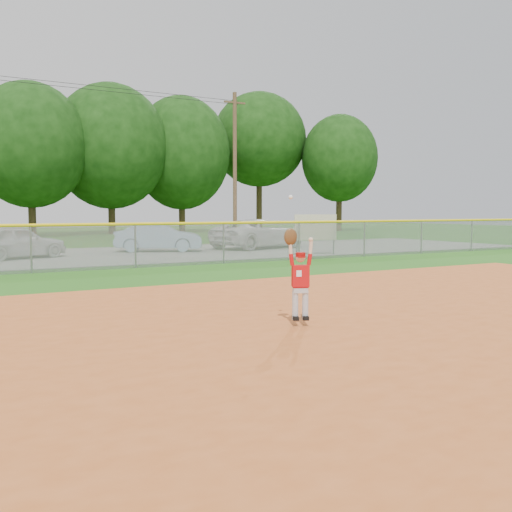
{
  "coord_description": "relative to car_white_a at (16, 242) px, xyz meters",
  "views": [
    {
      "loc": [
        -5.9,
        -8.83,
        1.95
      ],
      "look_at": [
        -0.66,
        0.47,
        1.1
      ],
      "focal_mm": 40.0,
      "sensor_mm": 36.0,
      "label": 1
    }
  ],
  "objects": [
    {
      "name": "tree_line",
      "position": [
        4.08,
        22.18,
        6.83
      ],
      "size": [
        62.37,
        13.0,
        14.43
      ],
      "color": "#422D1C",
      "rests_on": "ground"
    },
    {
      "name": "clay_infield",
      "position": [
        3.12,
        -18.72,
        -0.68
      ],
      "size": [
        24.0,
        16.0,
        0.04
      ],
      "primitive_type": "cube",
      "color": "#B65420",
      "rests_on": "ground"
    },
    {
      "name": "sponsor_sign",
      "position": [
        11.62,
        -4.26,
        0.48
      ],
      "size": [
        1.99,
        0.36,
        1.79
      ],
      "color": "gray",
      "rests_on": "ground"
    },
    {
      "name": "ground",
      "position": [
        3.12,
        -15.72,
        -0.7
      ],
      "size": [
        120.0,
        120.0,
        0.0
      ],
      "primitive_type": "plane",
      "color": "#235A14",
      "rests_on": "ground"
    },
    {
      "name": "car_blue",
      "position": [
        6.38,
        1.07,
        -0.0
      ],
      "size": [
        4.25,
        2.99,
        1.33
      ],
      "primitive_type": "imported",
      "rotation": [
        0.0,
        0.0,
        1.13
      ],
      "color": "#83A3C4",
      "rests_on": "parking_strip"
    },
    {
      "name": "car_white_b",
      "position": [
        11.69,
        0.8,
        0.08
      ],
      "size": [
        5.86,
        3.98,
        1.49
      ],
      "primitive_type": "imported",
      "rotation": [
        0.0,
        0.0,
        1.88
      ],
      "color": "silver",
      "rests_on": "parking_strip"
    },
    {
      "name": "parking_strip",
      "position": [
        3.12,
        0.28,
        -0.68
      ],
      "size": [
        44.0,
        10.0,
        0.03
      ],
      "primitive_type": "cube",
      "color": "slate",
      "rests_on": "ground"
    },
    {
      "name": "outfield_fence",
      "position": [
        3.12,
        -5.72,
        0.18
      ],
      "size": [
        40.06,
        0.1,
        1.55
      ],
      "color": "gray",
      "rests_on": "ground"
    },
    {
      "name": "ballplayer",
      "position": [
        2.43,
        -16.74,
        0.2
      ],
      "size": [
        0.49,
        0.34,
        2.06
      ],
      "color": "silver",
      "rests_on": "ground"
    },
    {
      "name": "power_lines",
      "position": [
        4.12,
        6.28,
        3.98
      ],
      "size": [
        19.4,
        0.24,
        9.0
      ],
      "color": "#4C3823",
      "rests_on": "ground"
    },
    {
      "name": "car_white_a",
      "position": [
        0.0,
        0.0,
        0.0
      ],
      "size": [
        4.23,
        2.99,
        1.34
      ],
      "primitive_type": "imported",
      "rotation": [
        0.0,
        0.0,
        1.97
      ],
      "color": "silver",
      "rests_on": "parking_strip"
    }
  ]
}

